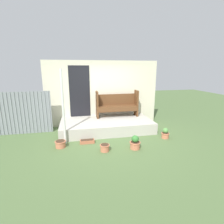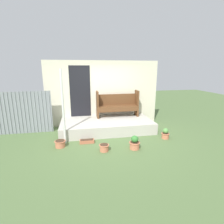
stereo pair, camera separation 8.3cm
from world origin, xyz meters
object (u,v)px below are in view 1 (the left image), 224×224
bench (117,104)px  planter_box_rect (87,141)px  flower_pot_left (60,144)px  flower_pot_right (135,143)px  flower_pot_middle (105,147)px  flower_pot_far_right (165,134)px  support_post (63,108)px

bench → planter_box_rect: bench is taller
flower_pot_left → flower_pot_right: bearing=-14.0°
bench → planter_box_rect: bearing=-131.2°
flower_pot_middle → planter_box_rect: 0.80m
flower_pot_far_right → support_post: bearing=175.7°
support_post → flower_pot_far_right: bearing=-4.3°
bench → support_post: bearing=-145.1°
support_post → bench: support_post is taller
bench → flower_pot_far_right: size_ratio=4.59×
flower_pot_left → flower_pot_far_right: (3.40, 0.02, 0.05)m
flower_pot_right → planter_box_rect: flower_pot_right is taller
support_post → planter_box_rect: bearing=-10.3°
support_post → flower_pot_middle: size_ratio=7.96×
support_post → flower_pot_left: bearing=-116.4°
flower_pot_left → planter_box_rect: (0.80, 0.14, -0.06)m
planter_box_rect → support_post: bearing=169.7°
bench → flower_pot_left: bearing=-142.1°
support_post → flower_pot_right: size_ratio=5.63×
planter_box_rect → flower_pot_far_right: bearing=-2.8°
support_post → flower_pot_middle: (1.12, -0.77, -1.03)m
flower_pot_right → flower_pot_far_right: (1.26, 0.55, -0.02)m
bench → flower_pot_middle: bearing=-111.9°
flower_pot_left → support_post: bearing=63.6°
flower_pot_right → planter_box_rect: 1.51m
flower_pot_left → flower_pot_far_right: flower_pot_far_right is taller
bench → flower_pot_left: (-2.11, -1.65, -0.81)m
planter_box_rect → flower_pot_left: bearing=-169.9°
flower_pot_middle → flower_pot_right: size_ratio=0.71×
support_post → flower_pot_left: 1.07m
flower_pot_left → planter_box_rect: size_ratio=0.73×
bench → flower_pot_middle: bench is taller
support_post → flower_pot_left: support_post is taller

